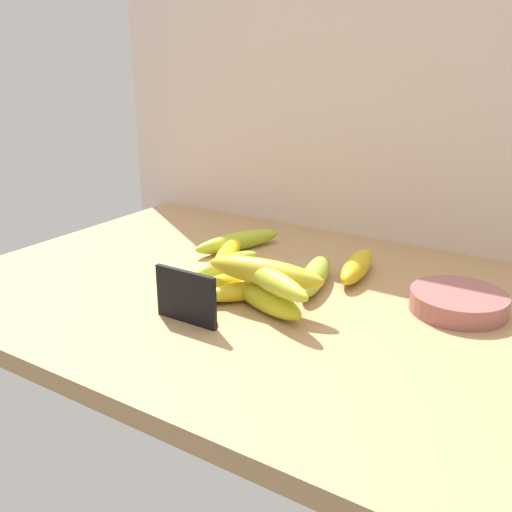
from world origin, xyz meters
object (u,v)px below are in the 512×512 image
object	(u,v)px
fruit_bowl	(458,302)
banana_6	(228,254)
banana_4	(238,241)
banana_2	(255,289)
banana_3	(315,275)
chalkboard_sign	(186,299)
banana_1	(267,300)
banana_8	(265,272)
banana_7	(357,266)
banana_5	(224,285)
banana_0	(228,264)
banana_9	(272,280)

from	to	relation	value
fruit_bowl	banana_6	bearing A→B (deg)	-177.88
banana_4	banana_6	bearing A→B (deg)	-70.92
banana_2	banana_3	size ratio (longest dim) A/B	0.99
chalkboard_sign	banana_1	size ratio (longest dim) A/B	0.69
banana_2	banana_8	bearing A→B (deg)	-33.86
chalkboard_sign	banana_7	distance (cm)	34.62
banana_8	banana_6	bearing A→B (deg)	141.04
banana_3	banana_5	distance (cm)	16.42
fruit_bowl	banana_1	distance (cm)	30.55
banana_0	banana_9	size ratio (longest dim) A/B	0.88
banana_4	banana_9	distance (cm)	32.19
chalkboard_sign	fruit_bowl	size ratio (longest dim) A/B	0.72
banana_3	chalkboard_sign	bearing A→B (deg)	-113.23
banana_1	banana_2	bearing A→B (deg)	143.22
fruit_bowl	banana_0	distance (cm)	41.17
banana_9	banana_7	bearing A→B (deg)	77.52
banana_4	banana_6	xyz separation A→B (cm)	(2.61, -7.54, -0.08)
banana_5	banana_6	bearing A→B (deg)	122.93
banana_2	banana_7	distance (cm)	21.15
banana_5	banana_3	bearing A→B (deg)	47.71
banana_3	banana_6	bearing A→B (deg)	175.69
banana_5	banana_0	bearing A→B (deg)	121.64
banana_7	banana_9	distance (cm)	23.06
chalkboard_sign	banana_3	distance (cm)	25.36
fruit_bowl	banana_9	size ratio (longest dim) A/B	0.86
banana_8	banana_7	bearing A→B (deg)	70.61
banana_1	banana_7	world-z (taller)	banana_7
banana_2	banana_9	size ratio (longest dim) A/B	1.02
banana_6	banana_9	distance (cm)	25.24
banana_1	banana_6	size ratio (longest dim) A/B	0.92
chalkboard_sign	fruit_bowl	bearing A→B (deg)	37.79
banana_3	banana_7	xyz separation A→B (cm)	(4.49, 8.16, 0.01)
banana_9	banana_2	bearing A→B (deg)	145.20
chalkboard_sign	banana_8	size ratio (longest dim) A/B	0.54
banana_5	banana_7	bearing A→B (deg)	52.58
banana_9	banana_1	bearing A→B (deg)	152.99
fruit_bowl	banana_5	xyz separation A→B (cm)	(-35.09, -15.27, 0.30)
fruit_bowl	banana_4	world-z (taller)	banana_4
fruit_bowl	banana_8	bearing A→B (deg)	-149.94
banana_1	banana_8	xyz separation A→B (cm)	(-1.11, 1.07, 4.15)
banana_3	banana_8	bearing A→B (deg)	-102.48
chalkboard_sign	banana_1	world-z (taller)	chalkboard_sign
banana_1	banana_9	bearing A→B (deg)	-27.01
banana_5	banana_6	distance (cm)	16.26
banana_5	banana_9	xyz separation A→B (cm)	(10.62, -1.90, 3.91)
banana_8	banana_9	size ratio (longest dim) A/B	1.14
banana_0	banana_3	bearing A→B (deg)	10.28
fruit_bowl	banana_8	world-z (taller)	banana_8
banana_9	chalkboard_sign	bearing A→B (deg)	-136.09
banana_0	banana_6	xyz separation A→B (cm)	(-3.22, 4.52, 0.04)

